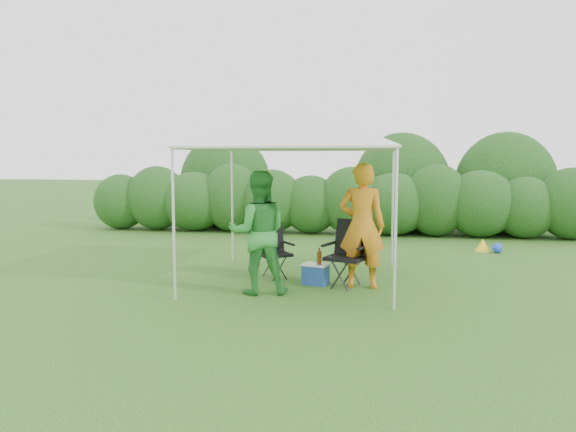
% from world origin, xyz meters
% --- Properties ---
extents(ground, '(70.00, 70.00, 0.00)m').
position_xyz_m(ground, '(0.00, 0.00, 0.00)').
color(ground, '#376720').
extents(hedge, '(13.08, 1.53, 1.80)m').
position_xyz_m(hedge, '(0.03, 6.00, 0.83)').
color(hedge, '#23521A').
rests_on(hedge, ground).
extents(canopy, '(3.10, 3.10, 2.83)m').
position_xyz_m(canopy, '(0.00, 0.50, 2.46)').
color(canopy, silver).
rests_on(canopy, ground).
extents(chair_right, '(0.76, 0.73, 1.02)m').
position_xyz_m(chair_right, '(0.83, 0.26, 0.58)').
color(chair_right, black).
rests_on(chair_right, ground).
extents(chair_left, '(0.69, 0.68, 0.88)m').
position_xyz_m(chair_left, '(-0.45, 0.69, 0.50)').
color(chair_left, black).
rests_on(chair_left, ground).
extents(man, '(0.70, 0.47, 1.90)m').
position_xyz_m(man, '(1.02, 0.18, 0.95)').
color(man, orange).
rests_on(man, ground).
extents(woman, '(1.01, 0.88, 1.78)m').
position_xyz_m(woman, '(-0.43, -0.43, 0.89)').
color(woman, '#2D8B33').
rests_on(woman, ground).
extents(cooler, '(0.45, 0.37, 0.33)m').
position_xyz_m(cooler, '(0.32, 0.26, 0.16)').
color(cooler, '#1F438F').
rests_on(cooler, ground).
extents(bottle, '(0.07, 0.07, 0.26)m').
position_xyz_m(bottle, '(0.38, 0.22, 0.46)').
color(bottle, '#592D0C').
rests_on(bottle, cooler).
extents(lawn_toy, '(0.52, 0.44, 0.26)m').
position_xyz_m(lawn_toy, '(3.47, 3.85, 0.12)').
color(lawn_toy, yellow).
rests_on(lawn_toy, ground).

